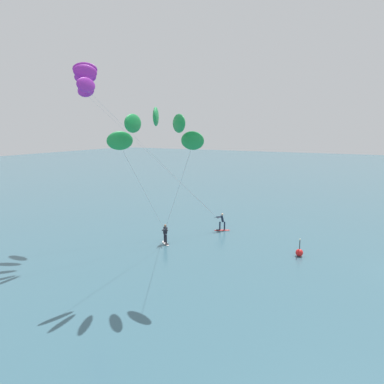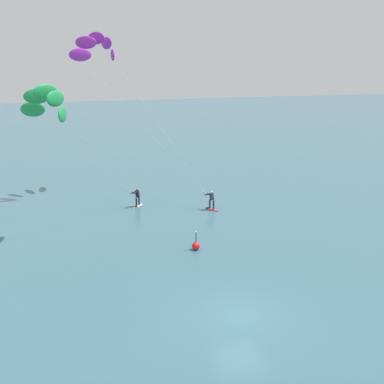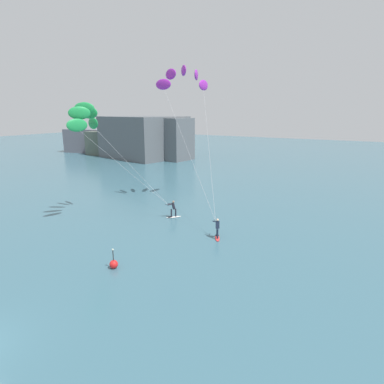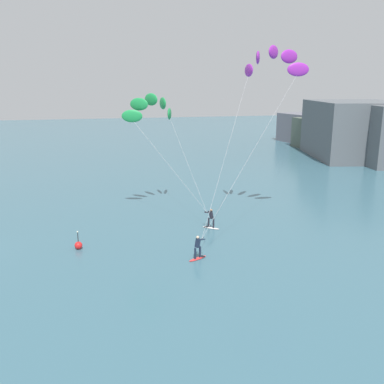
# 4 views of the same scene
# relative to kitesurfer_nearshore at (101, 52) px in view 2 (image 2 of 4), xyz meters

# --- Properties ---
(ground_plane) EXTENTS (240.00, 240.00, 0.00)m
(ground_plane) POSITION_rel_kitesurfer_nearshore_xyz_m (3.85, -25.06, -12.98)
(ground_plane) COLOR #386070
(kitesurfer_nearshore) EXTENTS (11.29, 11.74, 14.76)m
(kitesurfer_nearshore) POSITION_rel_kitesurfer_nearshore_xyz_m (0.00, 0.00, 0.00)
(kitesurfer_nearshore) COLOR red
(kitesurfer_nearshore) RESTS_ON ground
(kitesurfer_mid_water) EXTENTS (9.48, 7.28, 10.82)m
(kitesurfer_mid_water) POSITION_rel_kitesurfer_nearshore_xyz_m (-4.65, -9.20, -3.77)
(kitesurfer_mid_water) COLOR white
(kitesurfer_mid_water) RESTS_ON ground
(marker_buoy) EXTENTS (0.56, 0.56, 1.38)m
(marker_buoy) POSITION_rel_kitesurfer_nearshore_xyz_m (4.16, -16.16, -12.68)
(marker_buoy) COLOR red
(marker_buoy) RESTS_ON ground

